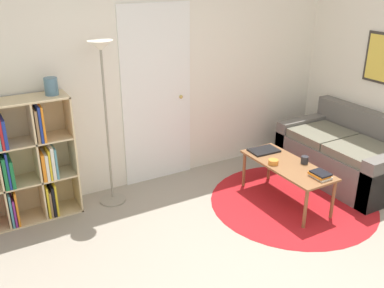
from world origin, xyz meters
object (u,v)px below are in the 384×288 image
at_px(floor_lamp, 103,80).
at_px(laptop, 264,150).
at_px(cup, 305,160).
at_px(vase_on_shelf, 51,86).
at_px(bookshelf, 13,165).
at_px(bowl, 273,162).
at_px(couch, 347,156).
at_px(coffee_table, 287,168).

bearing_deg(floor_lamp, laptop, -18.58).
bearing_deg(cup, vase_on_shelf, 154.21).
bearing_deg(floor_lamp, vase_on_shelf, 169.48).
bearing_deg(floor_lamp, bookshelf, 174.00).
bearing_deg(bookshelf, vase_on_shelf, -1.08).
relative_size(laptop, bowl, 3.12).
bearing_deg(bookshelf, laptop, -14.15).
xyz_separation_m(couch, vase_on_shelf, (-3.20, 0.97, 1.07)).
xyz_separation_m(floor_lamp, bowl, (1.53, -0.88, -0.90)).
relative_size(floor_lamp, cup, 21.93).
xyz_separation_m(laptop, cup, (0.18, -0.48, 0.03)).
xyz_separation_m(bookshelf, laptop, (2.61, -0.66, -0.15)).
height_order(laptop, bowl, bowl).
distance_m(bookshelf, coffee_table, 2.83).
bearing_deg(couch, bowl, -179.57).
height_order(couch, vase_on_shelf, vase_on_shelf).
relative_size(couch, cup, 18.60).
xyz_separation_m(couch, cup, (-0.87, -0.16, 0.21)).
relative_size(bookshelf, bowl, 11.64).
distance_m(couch, laptop, 1.10).
bearing_deg(coffee_table, bookshelf, 158.08).
bearing_deg(cup, coffee_table, 154.57).
distance_m(laptop, cup, 0.51).
distance_m(bookshelf, cup, 3.02).
distance_m(bookshelf, vase_on_shelf, 0.87).
distance_m(bowl, vase_on_shelf, 2.41).
relative_size(bookshelf, cup, 15.78).
bearing_deg(couch, cup, -169.51).
xyz_separation_m(floor_lamp, cup, (1.84, -1.04, -0.88)).
relative_size(floor_lamp, laptop, 5.19).
distance_m(floor_lamp, vase_on_shelf, 0.50).
xyz_separation_m(bookshelf, floor_lamp, (0.95, -0.10, 0.76)).
bearing_deg(cup, bookshelf, 157.86).
relative_size(coffee_table, laptop, 3.22).
bearing_deg(vase_on_shelf, bowl, -25.71).
bearing_deg(couch, coffee_table, -175.59).
bearing_deg(couch, bookshelf, 165.07).
relative_size(couch, vase_on_shelf, 8.82).
height_order(bookshelf, bowl, bookshelf).
relative_size(couch, coffee_table, 1.36).
distance_m(floor_lamp, cup, 2.29).
relative_size(cup, vase_on_shelf, 0.47).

